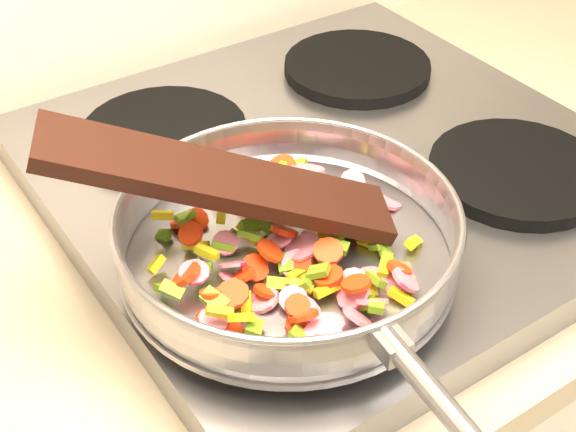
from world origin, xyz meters
TOP-DOWN VIEW (x-y plane):
  - cooktop at (-0.70, 1.67)m, footprint 0.60×0.60m
  - grate_fl at (-0.84, 1.52)m, footprint 0.19×0.19m
  - grate_fr at (-0.56, 1.52)m, footprint 0.19×0.19m
  - grate_bl at (-0.84, 1.81)m, footprint 0.19×0.19m
  - grate_br at (-0.56, 1.81)m, footprint 0.19×0.19m
  - saute_pan at (-0.85, 1.54)m, footprint 0.35×0.52m
  - vegetable_heap at (-0.85, 1.53)m, footprint 0.27×0.27m
  - wooden_spatula at (-0.89, 1.58)m, footprint 0.31×0.20m

SIDE VIEW (x-z plane):
  - cooktop at x=-0.70m, z-range 0.90..0.94m
  - grate_fl at x=-0.84m, z-range 0.94..0.96m
  - grate_fr at x=-0.56m, z-range 0.94..0.96m
  - grate_bl at x=-0.84m, z-range 0.94..0.96m
  - grate_br at x=-0.56m, z-range 0.94..0.96m
  - vegetable_heap at x=-0.85m, z-range 0.95..1.00m
  - saute_pan at x=-0.85m, z-range 0.96..1.02m
  - wooden_spatula at x=-0.89m, z-range 0.97..1.10m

